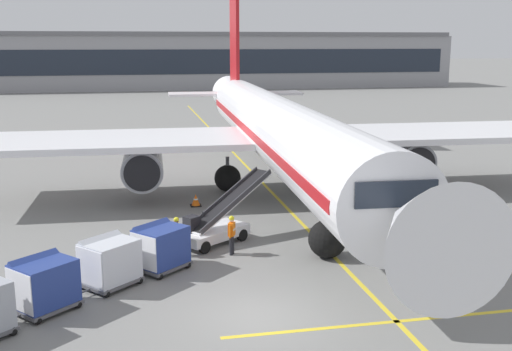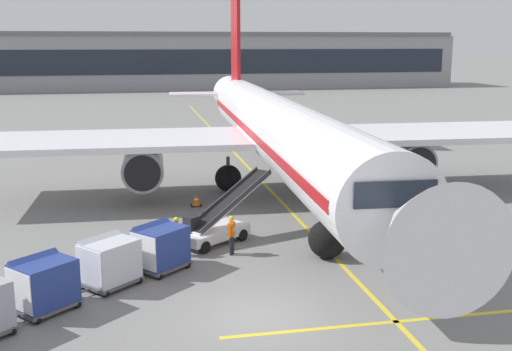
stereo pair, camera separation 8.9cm
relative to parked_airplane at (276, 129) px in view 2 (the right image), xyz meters
name	(u,v)px [view 2 (the right image)]	position (x,y,z in m)	size (l,w,h in m)	color
ground_plane	(256,316)	(-4.61, -16.80, -3.93)	(600.00, 600.00, 0.00)	slate
parked_airplane	(276,129)	(0.00, 0.00, 0.00)	(36.15, 45.97, 15.64)	white
belt_loader	(216,224)	(-4.83, -8.66, -3.06)	(5.02, 4.14, 3.02)	silver
baggage_cart_lead	(160,246)	(-7.54, -11.74, -2.93)	(2.58, 2.52, 1.91)	#515156
baggage_cart_second	(109,261)	(-9.51, -13.09, -2.93)	(2.58, 2.52, 1.91)	#515156
baggage_cart_third	(43,283)	(-11.64, -14.89, -2.93)	(2.58, 2.52, 1.91)	#515156
ground_crew_by_loader	(232,232)	(-4.41, -10.50, -2.93)	(0.38, 0.52, 1.74)	black
ground_crew_by_carts	(177,234)	(-6.75, -10.21, -2.93)	(0.27, 0.57, 1.74)	#514C42
safety_cone_engine_keepout	(196,200)	(-5.06, -2.05, -3.59)	(0.61, 0.61, 0.69)	black
apron_guidance_line_lead_in	(276,196)	(-0.14, -0.84, -3.92)	(0.20, 110.00, 0.01)	yellow
apron_guidance_line_stop_bar	(399,321)	(-0.03, -18.13, -3.92)	(12.00, 0.20, 0.01)	yellow
terminal_building	(79,61)	(-17.89, 89.63, 1.48)	(148.76, 14.47, 10.92)	#939399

